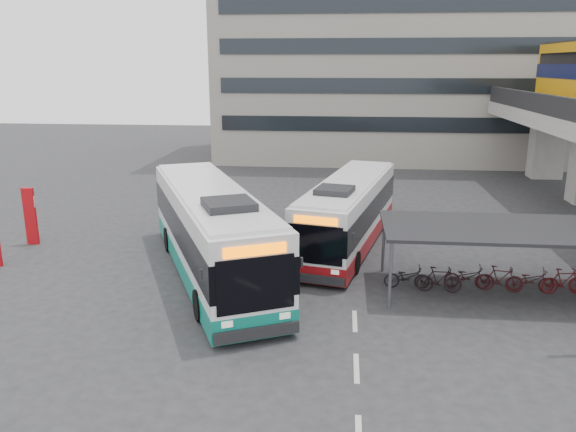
{
  "coord_description": "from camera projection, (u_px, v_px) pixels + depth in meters",
  "views": [
    {
      "loc": [
        1.98,
        -17.18,
        8.24
      ],
      "look_at": [
        -0.3,
        5.72,
        2.0
      ],
      "focal_mm": 35.0,
      "sensor_mm": 36.0,
      "label": 1
    }
  ],
  "objects": [
    {
      "name": "pedestrian",
      "position": [
        274.0,
        246.0,
        23.45
      ],
      "size": [
        0.63,
        0.77,
        1.82
      ],
      "primitive_type": "imported",
      "rotation": [
        0.0,
        0.0,
        1.23
      ],
      "color": "black",
      "rests_on": "ground"
    },
    {
      "name": "office_block",
      "position": [
        393.0,
        14.0,
        49.57
      ],
      "size": [
        30.0,
        15.0,
        25.0
      ],
      "primitive_type": "cube",
      "color": "gray",
      "rests_on": "ground"
    },
    {
      "name": "bike_shelter",
      "position": [
        518.0,
        260.0,
        20.57
      ],
      "size": [
        10.0,
        4.0,
        2.54
      ],
      "color": "#595B60",
      "rests_on": "ground"
    },
    {
      "name": "bus_teal",
      "position": [
        212.0,
        232.0,
        22.36
      ],
      "size": [
        7.91,
        12.81,
        3.8
      ],
      "rotation": [
        0.0,
        0.0,
        0.43
      ],
      "color": "white",
      "rests_on": "ground"
    },
    {
      "name": "sign_totem_north",
      "position": [
        30.0,
        215.0,
        26.23
      ],
      "size": [
        0.59,
        0.17,
        2.72
      ],
      "rotation": [
        0.0,
        0.0,
        -0.0
      ],
      "color": "#AE0A11",
      "rests_on": "ground"
    },
    {
      "name": "ground",
      "position": [
        280.0,
        318.0,
        18.84
      ],
      "size": [
        120.0,
        120.0,
        0.0
      ],
      "primitive_type": "plane",
      "color": "#28282B",
      "rests_on": "ground"
    },
    {
      "name": "bus_main",
      "position": [
        349.0,
        213.0,
        26.08
      ],
      "size": [
        4.93,
        11.56,
        3.34
      ],
      "rotation": [
        0.0,
        0.0,
        -0.23
      ],
      "color": "white",
      "rests_on": "ground"
    },
    {
      "name": "road_markings",
      "position": [
        356.0,
        368.0,
        15.72
      ],
      "size": [
        0.15,
        7.6,
        0.01
      ],
      "color": "beige",
      "rests_on": "ground"
    }
  ]
}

